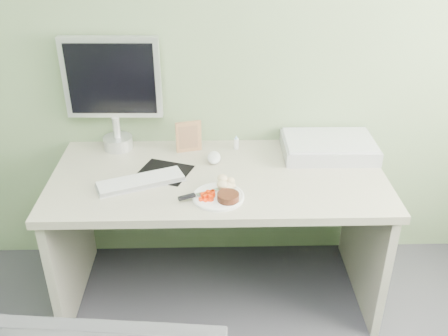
{
  "coord_description": "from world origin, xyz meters",
  "views": [
    {
      "loc": [
        -0.02,
        -0.45,
        1.92
      ],
      "look_at": [
        0.02,
        1.5,
        0.84
      ],
      "focal_mm": 40.0,
      "sensor_mm": 36.0,
      "label": 1
    }
  ],
  "objects_px": {
    "desk": "(219,206)",
    "monitor": "(113,88)",
    "plate": "(218,197)",
    "scanner": "(328,147)"
  },
  "relations": [
    {
      "from": "desk",
      "to": "plate",
      "type": "height_order",
      "value": "plate"
    },
    {
      "from": "desk",
      "to": "monitor",
      "type": "distance_m",
      "value": 0.8
    },
    {
      "from": "plate",
      "to": "monitor",
      "type": "height_order",
      "value": "monitor"
    },
    {
      "from": "desk",
      "to": "scanner",
      "type": "distance_m",
      "value": 0.64
    },
    {
      "from": "scanner",
      "to": "monitor",
      "type": "bearing_deg",
      "value": 174.73
    },
    {
      "from": "desk",
      "to": "monitor",
      "type": "bearing_deg",
      "value": 148.91
    },
    {
      "from": "plate",
      "to": "monitor",
      "type": "xyz_separation_m",
      "value": [
        -0.52,
        0.52,
        0.32
      ]
    },
    {
      "from": "scanner",
      "to": "desk",
      "type": "bearing_deg",
      "value": -159.72
    },
    {
      "from": "desk",
      "to": "plate",
      "type": "relative_size",
      "value": 6.94
    },
    {
      "from": "plate",
      "to": "monitor",
      "type": "relative_size",
      "value": 0.39
    }
  ]
}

